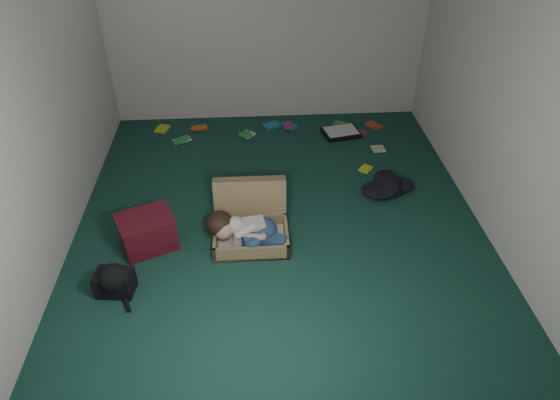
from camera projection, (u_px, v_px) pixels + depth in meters
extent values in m
plane|color=#164136|center=(279.00, 219.00, 5.05)|extent=(4.50, 4.50, 0.00)
plane|color=silver|center=(267.00, 20.00, 6.07)|extent=(4.50, 0.00, 4.50)
plane|color=silver|center=(308.00, 300.00, 2.47)|extent=(4.50, 0.00, 4.50)
plane|color=silver|center=(40.00, 108.00, 4.16)|extent=(0.00, 4.50, 4.50)
plane|color=silver|center=(506.00, 94.00, 4.38)|extent=(0.00, 4.50, 4.50)
cube|color=#917950|center=(251.00, 237.00, 4.70)|extent=(0.70, 0.50, 0.16)
cube|color=beige|center=(251.00, 240.00, 4.73)|extent=(0.64, 0.44, 0.02)
cube|color=#917950|center=(250.00, 202.00, 4.86)|extent=(0.70, 0.22, 0.51)
cube|color=beige|center=(249.00, 231.00, 4.63)|extent=(0.32, 0.21, 0.22)
sphere|color=tan|center=(224.00, 229.00, 4.56)|extent=(0.19, 0.19, 0.19)
ellipsoid|color=black|center=(220.00, 223.00, 4.58)|extent=(0.25, 0.26, 0.22)
ellipsoid|color=navy|center=(265.00, 230.00, 4.65)|extent=(0.23, 0.26, 0.22)
cube|color=navy|center=(256.00, 239.00, 4.56)|extent=(0.29, 0.22, 0.14)
cube|color=navy|center=(273.00, 241.00, 4.58)|extent=(0.26, 0.19, 0.11)
sphere|color=white|center=(283.00, 240.00, 4.62)|extent=(0.11, 0.11, 0.11)
sphere|color=white|center=(283.00, 246.00, 4.57)|extent=(0.10, 0.10, 0.10)
cylinder|color=tan|center=(254.00, 237.00, 4.50)|extent=(0.18, 0.06, 0.07)
cube|color=#53101B|center=(147.00, 233.00, 4.63)|extent=(0.58, 0.53, 0.32)
cube|color=#53101B|center=(145.00, 219.00, 4.53)|extent=(0.61, 0.55, 0.02)
cube|color=black|center=(341.00, 133.00, 6.42)|extent=(0.50, 0.42, 0.06)
cube|color=white|center=(341.00, 130.00, 6.40)|extent=(0.45, 0.37, 0.01)
cube|color=yellow|center=(162.00, 129.00, 6.53)|extent=(0.18, 0.14, 0.02)
cube|color=#CC411B|center=(199.00, 128.00, 6.55)|extent=(0.23, 0.22, 0.02)
cube|color=silver|center=(247.00, 134.00, 6.42)|extent=(0.18, 0.21, 0.02)
cube|color=teal|center=(290.00, 126.00, 6.59)|extent=(0.19, 0.22, 0.02)
cube|color=orange|center=(331.00, 131.00, 6.50)|extent=(0.22, 0.21, 0.02)
cube|color=green|center=(341.00, 123.00, 6.65)|extent=(0.19, 0.15, 0.02)
cube|color=#93246E|center=(358.00, 132.00, 6.47)|extent=(0.22, 0.22, 0.02)
cube|color=beige|center=(378.00, 149.00, 6.13)|extent=(0.17, 0.20, 0.02)
cube|color=yellow|center=(366.00, 169.00, 5.77)|extent=(0.20, 0.22, 0.02)
cube|color=#CC411B|center=(374.00, 125.00, 6.61)|extent=(0.22, 0.20, 0.02)
cube|color=silver|center=(182.00, 140.00, 6.30)|extent=(0.20, 0.16, 0.02)
cube|color=teal|center=(272.00, 126.00, 6.60)|extent=(0.22, 0.22, 0.02)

